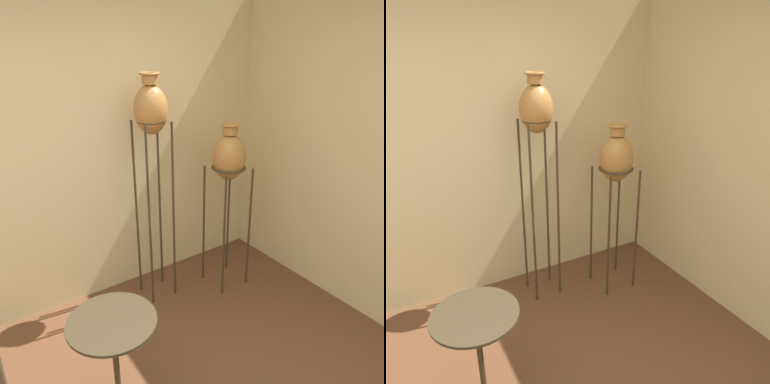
# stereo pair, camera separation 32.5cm
# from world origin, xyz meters

# --- Properties ---
(wall_back) EXTENTS (8.10, 0.06, 2.70)m
(wall_back) POSITION_xyz_m (0.00, 2.08, 1.35)
(wall_back) COLOR #D1B784
(wall_back) RESTS_ON ground_plane
(vase_stand_tall) EXTENTS (0.27, 0.27, 1.98)m
(vase_stand_tall) POSITION_xyz_m (0.74, 1.73, 1.64)
(vase_stand_tall) COLOR #382D1E
(vase_stand_tall) RESTS_ON ground_plane
(vase_stand_medium) EXTENTS (0.32, 0.32, 1.56)m
(vase_stand_medium) POSITION_xyz_m (1.38, 1.51, 1.24)
(vase_stand_medium) COLOR #382D1E
(vase_stand_medium) RESTS_ON ground_plane
(side_table) EXTENTS (0.51, 0.51, 0.75)m
(side_table) POSITION_xyz_m (-0.08, 0.77, 0.55)
(side_table) COLOR #382D1E
(side_table) RESTS_ON ground_plane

